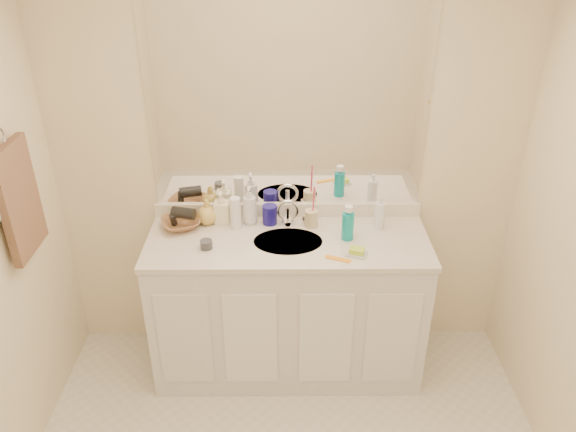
# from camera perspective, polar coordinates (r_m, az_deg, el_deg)

# --- Properties ---
(wall_back) EXTENTS (2.60, 0.02, 2.40)m
(wall_back) POSITION_cam_1_polar(r_m,az_deg,el_deg) (3.11, -0.04, 5.33)
(wall_back) COLOR #F6E6C0
(wall_back) RESTS_ON floor
(vanity_cabinet) EXTENTS (1.50, 0.55, 0.85)m
(vanity_cabinet) POSITION_cam_1_polar(r_m,az_deg,el_deg) (3.27, -0.01, -9.19)
(vanity_cabinet) COLOR silver
(vanity_cabinet) RESTS_ON floor
(countertop) EXTENTS (1.52, 0.57, 0.03)m
(countertop) POSITION_cam_1_polar(r_m,az_deg,el_deg) (3.02, -0.01, -2.61)
(countertop) COLOR silver
(countertop) RESTS_ON vanity_cabinet
(backsplash) EXTENTS (1.52, 0.03, 0.08)m
(backsplash) POSITION_cam_1_polar(r_m,az_deg,el_deg) (3.22, -0.04, 0.65)
(backsplash) COLOR white
(backsplash) RESTS_ON countertop
(sink_basin) EXTENTS (0.37, 0.37, 0.02)m
(sink_basin) POSITION_cam_1_polar(r_m,az_deg,el_deg) (3.00, -0.00, -2.76)
(sink_basin) COLOR #B7ABA0
(sink_basin) RESTS_ON countertop
(faucet) EXTENTS (0.02, 0.02, 0.11)m
(faucet) POSITION_cam_1_polar(r_m,az_deg,el_deg) (3.12, -0.03, 0.02)
(faucet) COLOR silver
(faucet) RESTS_ON countertop
(mirror) EXTENTS (1.48, 0.01, 1.20)m
(mirror) POSITION_cam_1_polar(r_m,az_deg,el_deg) (2.98, -0.04, 11.64)
(mirror) COLOR white
(mirror) RESTS_ON wall_back
(blue_mug) EXTENTS (0.09, 0.09, 0.11)m
(blue_mug) POSITION_cam_1_polar(r_m,az_deg,el_deg) (3.14, -1.87, 0.14)
(blue_mug) COLOR navy
(blue_mug) RESTS_ON countertop
(tan_cup) EXTENTS (0.09, 0.09, 0.10)m
(tan_cup) POSITION_cam_1_polar(r_m,az_deg,el_deg) (3.11, 2.38, -0.25)
(tan_cup) COLOR beige
(tan_cup) RESTS_ON countertop
(toothbrush) EXTENTS (0.02, 0.04, 0.20)m
(toothbrush) POSITION_cam_1_polar(r_m,az_deg,el_deg) (3.06, 2.61, 1.40)
(toothbrush) COLOR #E93D63
(toothbrush) RESTS_ON tan_cup
(mouthwash_bottle) EXTENTS (0.07, 0.07, 0.15)m
(mouthwash_bottle) POSITION_cam_1_polar(r_m,az_deg,el_deg) (3.00, 6.09, -1.03)
(mouthwash_bottle) COLOR #0E9CA8
(mouthwash_bottle) RESTS_ON countertop
(clear_pump_bottle) EXTENTS (0.07, 0.07, 0.15)m
(clear_pump_bottle) POSITION_cam_1_polar(r_m,az_deg,el_deg) (3.12, 9.27, 0.05)
(clear_pump_bottle) COLOR white
(clear_pump_bottle) RESTS_ON countertop
(soap_dish) EXTENTS (0.12, 0.11, 0.01)m
(soap_dish) POSITION_cam_1_polar(r_m,az_deg,el_deg) (2.90, 7.00, -3.82)
(soap_dish) COLOR silver
(soap_dish) RESTS_ON countertop
(green_soap) EXTENTS (0.09, 0.08, 0.03)m
(green_soap) POSITION_cam_1_polar(r_m,az_deg,el_deg) (2.89, 7.02, -3.51)
(green_soap) COLOR #B1D634
(green_soap) RESTS_ON soap_dish
(orange_comb) EXTENTS (0.13, 0.07, 0.01)m
(orange_comb) POSITION_cam_1_polar(r_m,az_deg,el_deg) (2.86, 5.11, -4.37)
(orange_comb) COLOR orange
(orange_comb) RESTS_ON countertop
(dark_jar) EXTENTS (0.07, 0.07, 0.05)m
(dark_jar) POSITION_cam_1_polar(r_m,az_deg,el_deg) (2.96, -8.30, -2.87)
(dark_jar) COLOR #3B3C43
(dark_jar) RESTS_ON countertop
(extra_white_bottle) EXTENTS (0.06, 0.06, 0.18)m
(extra_white_bottle) POSITION_cam_1_polar(r_m,az_deg,el_deg) (3.09, -5.34, 0.30)
(extra_white_bottle) COLOR white
(extra_white_bottle) RESTS_ON countertop
(soap_bottle_white) EXTENTS (0.09, 0.09, 0.22)m
(soap_bottle_white) POSITION_cam_1_polar(r_m,az_deg,el_deg) (3.12, -3.93, 1.11)
(soap_bottle_white) COLOR white
(soap_bottle_white) RESTS_ON countertop
(soap_bottle_cream) EXTENTS (0.08, 0.09, 0.18)m
(soap_bottle_cream) POSITION_cam_1_polar(r_m,az_deg,el_deg) (3.16, -6.76, 0.90)
(soap_bottle_cream) COLOR #FFF9CF
(soap_bottle_cream) RESTS_ON countertop
(soap_bottle_yellow) EXTENTS (0.14, 0.14, 0.15)m
(soap_bottle_yellow) POSITION_cam_1_polar(r_m,az_deg,el_deg) (3.16, -8.21, 0.44)
(soap_bottle_yellow) COLOR #DBB955
(soap_bottle_yellow) RESTS_ON countertop
(wicker_basket) EXTENTS (0.27, 0.27, 0.05)m
(wicker_basket) POSITION_cam_1_polar(r_m,az_deg,el_deg) (3.17, -10.83, -0.72)
(wicker_basket) COLOR brown
(wicker_basket) RESTS_ON countertop
(hair_dryer) EXTENTS (0.14, 0.09, 0.06)m
(hair_dryer) POSITION_cam_1_polar(r_m,az_deg,el_deg) (3.13, -10.57, 0.30)
(hair_dryer) COLOR black
(hair_dryer) RESTS_ON wicker_basket
(hand_towel) EXTENTS (0.04, 0.32, 0.55)m
(hand_towel) POSITION_cam_1_polar(r_m,az_deg,el_deg) (2.89, -25.61, 1.47)
(hand_towel) COLOR brown
(hand_towel) RESTS_ON towel_ring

